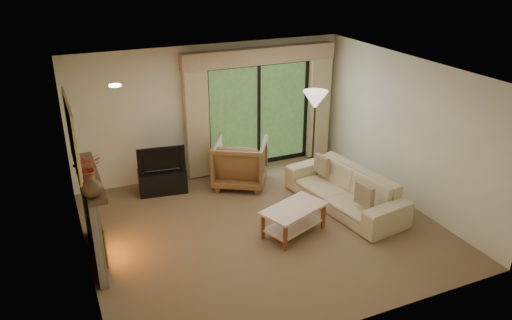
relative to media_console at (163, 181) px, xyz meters
name	(u,v)px	position (x,y,z in m)	size (l,w,h in m)	color
floor	(263,228)	(1.19, -1.95, -0.22)	(5.50, 5.50, 0.00)	brown
ceiling	(264,72)	(1.19, -1.95, 2.38)	(5.50, 5.50, 0.00)	silver
wall_back	(211,110)	(1.19, 0.55, 1.08)	(5.00, 5.00, 0.00)	beige
wall_front	(356,233)	(1.19, -4.45, 1.08)	(5.00, 5.00, 0.00)	beige
wall_left	(78,187)	(-1.56, -1.95, 1.08)	(5.00, 5.00, 0.00)	beige
wall_right	(406,131)	(3.94, -1.95, 1.08)	(5.00, 5.00, 0.00)	beige
fireplace	(92,218)	(-1.44, -1.75, 0.46)	(0.24, 1.70, 1.37)	gray
mirror	(72,137)	(-1.53, -1.75, 1.73)	(0.07, 1.45, 1.02)	gold
sliding_door	(258,114)	(2.19, 0.50, 0.88)	(2.26, 0.10, 2.16)	black
curtain_left	(197,120)	(0.84, 0.39, 0.98)	(0.45, 0.18, 2.35)	tan
curtain_right	(318,103)	(3.54, 0.39, 0.98)	(0.45, 0.18, 2.35)	tan
cornice	(260,56)	(2.19, 0.41, 2.10)	(3.20, 0.24, 0.32)	tan
media_console	(163,181)	(0.00, 0.00, 0.00)	(0.88, 0.40, 0.44)	black
tv	(161,158)	(0.00, 0.00, 0.47)	(0.87, 0.11, 0.50)	black
armchair	(240,163)	(1.46, -0.27, 0.23)	(0.97, 1.00, 0.91)	brown
sofa	(345,190)	(2.80, -1.87, 0.12)	(2.34, 0.91, 0.68)	#C6B48A
pillow_near	(364,195)	(2.72, -2.54, 0.35)	(0.10, 0.37, 0.37)	brown
pillow_far	(322,165)	(2.72, -1.20, 0.34)	(0.09, 0.34, 0.34)	brown
coffee_table	(294,220)	(1.56, -2.30, 0.02)	(1.05, 0.58, 0.47)	beige
floor_lamp	(314,136)	(2.90, -0.55, 0.67)	(0.48, 0.48, 1.78)	beige
vase	(91,185)	(-1.42, -2.44, 1.30)	(0.28, 0.28, 0.30)	#4C3620
branches	(87,168)	(-1.42, -2.01, 1.36)	(0.38, 0.33, 0.42)	#C24932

